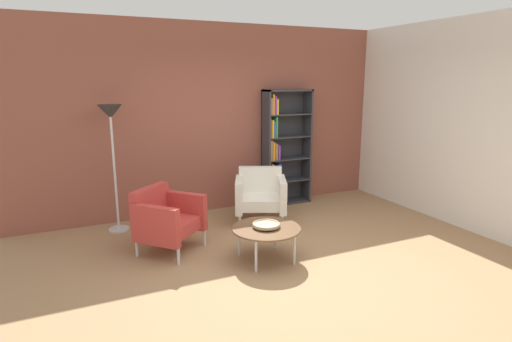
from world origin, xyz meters
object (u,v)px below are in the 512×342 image
at_px(coffee_table_low, 266,230).
at_px(armchair_spare_guest, 260,194).
at_px(decorative_bowl, 266,225).
at_px(bookshelf_tall, 282,149).
at_px(armchair_by_bookshelf, 166,218).
at_px(floor_lamp_torchiere, 111,127).

distance_m(coffee_table_low, armchair_spare_guest, 1.34).
height_order(coffee_table_low, decorative_bowl, decorative_bowl).
height_order(bookshelf_tall, decorative_bowl, bookshelf_tall).
bearing_deg(decorative_bowl, coffee_table_low, -90.00).
xyz_separation_m(bookshelf_tall, armchair_spare_guest, (-0.71, -0.68, -0.51)).
relative_size(decorative_bowl, armchair_by_bookshelf, 0.34).
distance_m(bookshelf_tall, decorative_bowl, 2.33).
bearing_deg(floor_lamp_torchiere, armchair_by_bookshelf, -64.53).
bearing_deg(decorative_bowl, armchair_by_bookshelf, 141.91).
height_order(coffee_table_low, armchair_by_bookshelf, armchair_by_bookshelf).
relative_size(armchair_spare_guest, floor_lamp_torchiere, 0.52).
distance_m(armchair_by_bookshelf, floor_lamp_torchiere, 1.49).
bearing_deg(coffee_table_low, bookshelf_tall, 57.49).
bearing_deg(coffee_table_low, decorative_bowl, 90.00).
bearing_deg(floor_lamp_torchiere, armchair_spare_guest, -14.31).
distance_m(decorative_bowl, floor_lamp_torchiere, 2.48).
bearing_deg(coffee_table_low, armchair_by_bookshelf, 141.91).
bearing_deg(armchair_by_bookshelf, armchair_spare_guest, -25.40).
bearing_deg(decorative_bowl, floor_lamp_torchiere, 129.70).
bearing_deg(armchair_by_bookshelf, decorative_bowl, -80.93).
bearing_deg(armchair_by_bookshelf, coffee_table_low, -80.93).
xyz_separation_m(armchair_spare_guest, floor_lamp_torchiere, (-1.96, 0.50, 1.03)).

